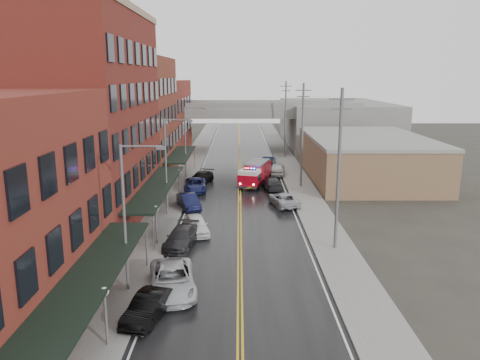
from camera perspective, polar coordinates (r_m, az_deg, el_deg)
name	(u,v)px	position (r m, az deg, el deg)	size (l,w,h in m)	color
road	(240,198)	(49.97, -0.06, -2.23)	(11.00, 160.00, 0.02)	black
sidewalk_left	(171,198)	(50.48, -8.38, -2.14)	(3.00, 160.00, 0.15)	slate
sidewalk_right	(308,198)	(50.49, 8.26, -2.13)	(3.00, 160.00, 0.15)	slate
curb_left	(187,198)	(50.27, -6.52, -2.14)	(0.30, 160.00, 0.15)	gray
curb_right	(292,198)	(50.28, 6.40, -2.14)	(0.30, 160.00, 0.15)	gray
brick_building_b	(89,120)	(43.54, -17.98, 6.98)	(9.00, 20.00, 18.00)	maroon
brick_building_c	(133,119)	(60.51, -12.88, 7.27)	(9.00, 15.00, 15.00)	brown
brick_building_far	(158,118)	(77.74, -10.02, 7.41)	(9.00, 20.00, 12.00)	maroon
tan_building	(366,159)	(61.34, 15.06, 2.51)	(14.00, 22.00, 5.00)	brown
right_far_block	(335,123)	(90.56, 11.46, 6.80)	(18.00, 30.00, 8.00)	slate
awning_0	(94,272)	(25.49, -17.40, -10.70)	(2.60, 16.00, 3.09)	black
awning_1	(157,186)	(43.10, -10.06, -0.76)	(2.60, 18.00, 3.09)	black
awning_2	(181,154)	(60.08, -7.24, 3.11)	(2.60, 13.00, 3.09)	black
globe_lamp_0	(105,303)	(23.73, -16.14, -14.22)	(0.44, 0.44, 3.12)	#59595B
globe_lamp_1	(156,216)	(36.44, -10.18, -4.35)	(0.44, 0.44, 3.12)	#59595B
globe_lamp_2	(179,177)	(49.84, -7.44, 0.35)	(0.44, 0.44, 3.12)	#59595B
street_lamp_0	(128,209)	(28.15, -13.49, -3.49)	(2.64, 0.22, 9.00)	#59595B
street_lamp_1	(168,161)	(43.47, -8.72, 2.36)	(2.64, 0.22, 9.00)	#59595B
street_lamp_2	(187,138)	(59.16, -6.45, 5.14)	(2.64, 0.22, 9.00)	#59595B
utility_pole_0	(339,167)	(34.70, 11.94, 1.52)	(1.80, 0.24, 12.00)	#59595B
utility_pole_1	(302,134)	(54.18, 7.61, 5.61)	(1.80, 0.24, 12.00)	#59595B
utility_pole_2	(285,118)	(73.94, 5.55, 7.52)	(1.80, 0.24, 12.00)	#59595B
overpass	(239,116)	(80.59, -0.09, 7.77)	(40.00, 10.00, 7.50)	slate
fire_truck	(255,173)	(55.85, 1.86, 0.86)	(4.49, 7.61, 2.65)	#AF0817
parked_car_left_1	(149,307)	(26.45, -11.07, -14.91)	(1.49, 4.28, 1.41)	black
parked_car_left_2	(172,279)	(29.12, -8.26, -11.90)	(2.68, 5.82, 1.62)	#B5B9BD
parked_car_left_3	(181,237)	(36.29, -7.15, -6.96)	(2.03, 4.98, 1.45)	#262629
parked_car_left_4	(196,225)	(39.03, -5.36, -5.45)	(1.78, 4.41, 1.50)	white
parked_car_left_5	(189,201)	(46.20, -6.28, -2.62)	(1.56, 4.47, 1.47)	black
parked_car_left_6	(195,185)	(53.14, -5.46, -0.60)	(2.38, 5.17, 1.44)	#141B4D
parked_car_left_7	(201,178)	(56.71, -4.76, 0.26)	(2.01, 4.95, 1.44)	black
parked_car_right_0	(284,199)	(47.19, 5.33, -2.34)	(2.24, 4.86, 1.35)	#AAACB2
parked_car_right_1	(272,183)	(53.88, 3.92, -0.40)	(1.96, 4.81, 1.40)	#28282A
parked_car_right_2	(277,169)	(61.55, 4.59, 1.34)	(1.93, 4.79, 1.63)	silver
parked_car_right_3	(269,161)	(67.33, 3.52, 2.28)	(1.59, 4.57, 1.50)	black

